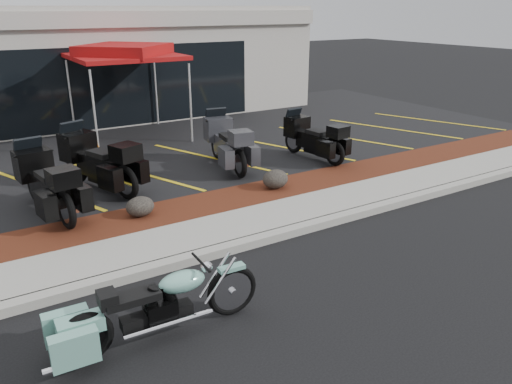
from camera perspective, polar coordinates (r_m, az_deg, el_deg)
ground at (r=7.98m, az=-0.26°, el=-9.46°), size 90.00×90.00×0.00m
curb at (r=8.64m, az=-3.39°, el=-6.48°), size 24.00×0.25×0.15m
sidewalk at (r=9.20m, az=-5.48°, el=-4.77°), size 24.00×1.20×0.15m
mulch_bed at (r=10.20m, az=-8.49°, el=-2.27°), size 24.00×1.20×0.16m
upper_lot at (r=15.08m, az=-16.77°, el=4.56°), size 26.00×9.60×0.15m
dealership_building at (r=20.79m, az=-22.16°, el=13.56°), size 18.00×8.16×4.00m
boulder_mid at (r=9.89m, az=-13.11°, el=-1.62°), size 0.55×0.46×0.39m
boulder_right at (r=11.12m, az=2.22°, el=1.49°), size 0.59×0.50×0.42m
hero_cruiser at (r=6.83m, az=-2.78°, el=-10.43°), size 2.75×0.79×0.96m
touring_black_front at (r=11.15m, az=-24.19°, el=2.26°), size 1.26×2.49×1.38m
touring_black_mid at (r=12.10m, az=-19.97°, el=4.31°), size 1.73×2.64×1.43m
touring_grey at (r=13.26m, az=-4.52°, el=6.67°), size 1.26×2.47×1.37m
touring_black_rear at (r=13.84m, az=4.34°, el=7.00°), size 1.06×2.22×1.24m
traffic_cone at (r=14.27m, az=-17.75°, el=4.79°), size 0.38×0.38×0.42m
popup_canopy at (r=15.64m, az=-14.78°, el=15.07°), size 3.68×3.68×2.79m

